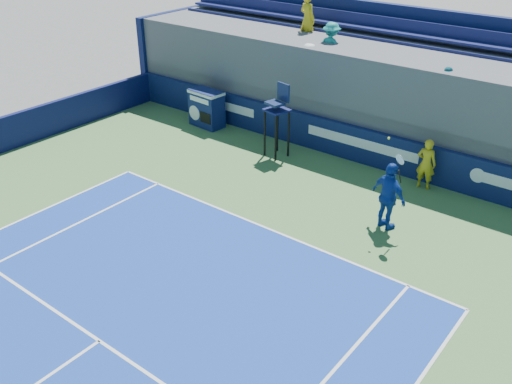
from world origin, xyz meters
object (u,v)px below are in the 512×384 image
Objects in this scene: ball_person at (426,164)px; match_clock at (207,107)px; umpire_chair at (278,113)px; tennis_player at (389,196)px.

match_clock is (-8.55, -0.27, -0.06)m from ball_person.
ball_person is 0.63× the size of umpire_chair.
ball_person is at bearing 1.79° from match_clock.
tennis_player is at bearing 87.64° from ball_person.
tennis_player is at bearing -21.49° from umpire_chair.
umpire_chair reaches higher than match_clock.
ball_person reaches higher than match_clock.
tennis_player reaches higher than ball_person.
ball_person is 4.99m from umpire_chair.
match_clock is 9.07m from tennis_player.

